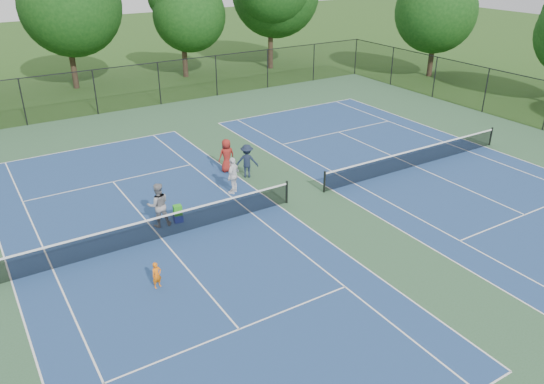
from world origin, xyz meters
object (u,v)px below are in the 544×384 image
tree_side_e (438,6)px  instructor (158,205)px  tree_back_c (181,10)px  bystander_b (247,161)px  tree_back_b (63,1)px  bystander_c (227,156)px  bystander_a (233,175)px  ball_hopper (178,210)px  child_player (157,275)px  ball_crate (178,218)px

tree_side_e → instructor: tree_side_e is taller
tree_back_c → bystander_b: tree_back_c is taller
tree_back_b → bystander_c: 22.26m
bystander_b → bystander_c: 1.26m
instructor → bystander_a: 4.25m
bystander_b → ball_hopper: size_ratio=3.90×
tree_side_e → bystander_b: (-24.11, -10.53, -4.96)m
tree_back_c → bystander_c: bearing=-108.0°
child_player → bystander_c: bystander_c is taller
tree_back_c → bystander_a: 24.44m
tree_back_c → bystander_b: size_ratio=4.93×
tree_back_b → ball_crate: size_ratio=27.66×
tree_back_c → bystander_c: (-6.64, -20.38, -4.62)m
child_player → ball_crate: bearing=46.0°
bystander_a → tree_side_e: bearing=167.5°
tree_back_c → instructor: bearing=-115.9°
bystander_b → ball_crate: (-4.76, -2.54, -0.69)m
instructor → bystander_a: (4.08, 1.17, -0.07)m
bystander_b → bystander_c: size_ratio=0.99×
ball_hopper → bystander_a: bearing=21.0°
ball_hopper → ball_crate: bearing=0.0°
child_player → ball_crate: (2.42, 3.96, -0.32)m
tree_back_b → tree_side_e: 29.56m
tree_back_b → tree_back_c: bearing=-6.3°
tree_side_e → instructor: 32.71m
ball_crate → tree_back_c: bearing=65.7°
tree_back_c → bystander_a: bearing=-108.3°
bystander_b → ball_crate: size_ratio=4.70×
tree_back_b → bystander_b: size_ratio=5.88×
tree_back_b → ball_hopper: tree_back_b is taller
tree_back_c → ball_crate: (-10.87, -24.06, -5.32)m
tree_back_c → ball_hopper: 26.86m
ball_crate → bystander_c: bearing=41.0°
ball_hopper → instructor: bearing=172.2°
ball_hopper → tree_back_c: bearing=65.7°
child_player → bystander_a: size_ratio=0.55×
tree_back_b → bystander_c: size_ratio=5.83×
instructor → tree_back_b: bearing=-86.1°
instructor → bystander_c: (4.99, 3.58, -0.09)m
bystander_c → ball_crate: (-4.23, -3.68, -0.70)m
bystander_a → ball_hopper: bearing=-16.3°
tree_back_c → child_player: 31.41m
tree_back_b → tree_side_e: bearing=-24.0°
instructor → bystander_b: size_ratio=1.11×
child_player → ball_crate: child_player is taller
tree_side_e → bystander_c: bearing=-159.2°
child_player → tree_back_c: bearing=52.1°
ball_crate → ball_hopper: bearing=0.0°
tree_side_e → instructor: (-29.63, -12.96, -4.86)m
bystander_a → tree_back_b: bearing=-123.8°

